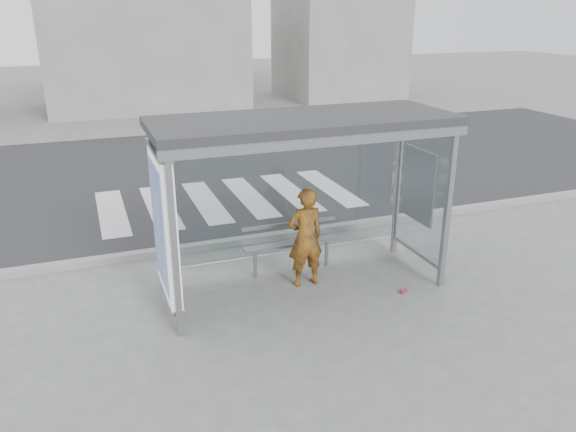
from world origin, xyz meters
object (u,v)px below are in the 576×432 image
object	(u,v)px
bus_shelter	(278,163)
person	(305,238)
soda_can	(403,291)
bench	(291,243)

from	to	relation	value
bus_shelter	person	world-z (taller)	bus_shelter
soda_can	bench	bearing A→B (deg)	135.38
bus_shelter	person	distance (m)	1.28
person	soda_can	bearing A→B (deg)	146.92
person	bench	size ratio (longest dim) A/B	0.98
bench	soda_can	bearing A→B (deg)	-44.62
bus_shelter	person	size ratio (longest dim) A/B	2.74
bench	soda_can	xyz separation A→B (m)	(1.31, -1.29, -0.46)
soda_can	person	bearing A→B (deg)	148.41
person	bench	bearing A→B (deg)	-88.03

